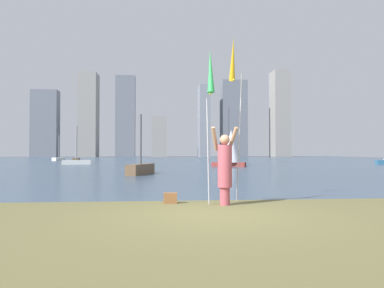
# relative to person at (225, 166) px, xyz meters

# --- Properties ---
(ground) EXTENTS (120.00, 138.00, 0.12)m
(ground) POSITION_rel_person_xyz_m (-0.50, 49.62, -0.95)
(ground) COLOR brown
(person) EXTENTS (0.67, 0.49, 1.82)m
(person) POSITION_rel_person_xyz_m (0.00, 0.00, 0.00)
(person) COLOR #B24C59
(person) RESTS_ON ground
(kite_flag_left) EXTENTS (0.16, 0.83, 3.53)m
(kite_flag_left) POSITION_rel_person_xyz_m (-0.37, -0.28, 2.05)
(kite_flag_left) COLOR #B2B2B7
(kite_flag_left) RESTS_ON ground
(kite_flag_right) EXTENTS (0.16, 1.24, 4.14)m
(kite_flag_right) POSITION_rel_person_xyz_m (0.37, 0.85, 2.59)
(kite_flag_right) COLOR #B2B2B7
(kite_flag_right) RESTS_ON ground
(bag) EXTENTS (0.32, 0.17, 0.25)m
(bag) POSITION_rel_person_xyz_m (-1.25, 0.41, -0.77)
(bag) COLOR brown
(bag) RESTS_ON ground
(sailboat_1) EXTENTS (1.70, 2.30, 3.94)m
(sailboat_1) POSITION_rel_person_xyz_m (-16.87, 51.60, -0.62)
(sailboat_1) COLOR white
(sailboat_1) RESTS_ON ground
(sailboat_2) EXTENTS (3.01, 2.05, 5.13)m
(sailboat_2) POSITION_rel_person_xyz_m (4.81, 23.87, 0.71)
(sailboat_2) COLOR maroon
(sailboat_2) RESTS_ON ground
(sailboat_4) EXTENTS (1.53, 3.23, 3.39)m
(sailboat_4) POSITION_rel_person_xyz_m (-2.50, 12.76, -0.57)
(sailboat_4) COLOR brown
(sailboat_4) RESTS_ON ground
(sailboat_7) EXTENTS (2.99, 1.39, 4.03)m
(sailboat_7) POSITION_rel_person_xyz_m (-9.98, 31.66, -0.63)
(sailboat_7) COLOR silver
(sailboat_7) RESTS_ON ground
(sailboat_8) EXTENTS (0.87, 1.87, 4.88)m
(sailboat_8) POSITION_rel_person_xyz_m (-12.16, 41.76, -0.58)
(sailboat_8) COLOR brown
(sailboat_8) RESTS_ON ground
(skyline_tower_0) EXTENTS (7.46, 4.13, 19.39)m
(skyline_tower_0) POSITION_rel_person_xyz_m (-34.18, 104.16, 8.80)
(skyline_tower_0) COLOR slate
(skyline_tower_0) RESTS_ON ground
(skyline_tower_1) EXTENTS (5.29, 7.22, 25.17)m
(skyline_tower_1) POSITION_rel_person_xyz_m (-22.35, 107.34, 11.69)
(skyline_tower_1) COLOR gray
(skyline_tower_1) RESTS_ON ground
(skyline_tower_2) EXTENTS (5.83, 3.07, 24.44)m
(skyline_tower_2) POSITION_rel_person_xyz_m (-11.29, 106.26, 11.33)
(skyline_tower_2) COLOR slate
(skyline_tower_2) RESTS_ON ground
(skyline_tower_3) EXTENTS (4.31, 6.50, 11.66)m
(skyline_tower_3) POSITION_rel_person_xyz_m (-1.16, 102.87, 4.94)
(skyline_tower_3) COLOR gray
(skyline_tower_3) RESTS_ON ground
(skyline_tower_4) EXTENTS (3.10, 6.26, 21.24)m
(skyline_tower_4) POSITION_rel_person_xyz_m (12.13, 102.99, 9.72)
(skyline_tower_4) COLOR gray
(skyline_tower_4) RESTS_ON ground
(skyline_tower_5) EXTENTS (7.60, 5.61, 23.16)m
(skyline_tower_5) POSITION_rel_person_xyz_m (21.52, 104.93, 10.68)
(skyline_tower_5) COLOR slate
(skyline_tower_5) RESTS_ON ground
(skyline_tower_6) EXTENTS (4.90, 6.46, 26.41)m
(skyline_tower_6) POSITION_rel_person_xyz_m (36.05, 104.85, 12.31)
(skyline_tower_6) COLOR gray
(skyline_tower_6) RESTS_ON ground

